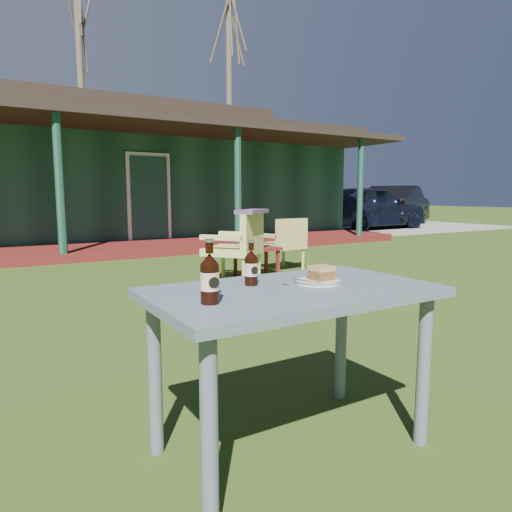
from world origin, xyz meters
TOP-DOWN VIEW (x-y plane):
  - ground at (0.00, 0.00)m, footprint 80.00×80.00m
  - pavilion at (-0.00, 9.39)m, footprint 15.80×8.30m
  - gravel_strip at (10.50, 8.50)m, footprint 9.00×6.00m
  - tree_mid at (3.00, 18.50)m, footprint 0.28×0.28m
  - tree_right at (9.50, 17.00)m, footprint 0.28×0.28m
  - car_near at (9.73, 7.73)m, footprint 4.32×1.95m
  - car_far at (12.04, 8.62)m, footprint 4.57×3.40m
  - cafe_table at (0.00, -1.60)m, footprint 1.20×0.70m
  - plate at (0.15, -1.58)m, footprint 0.20×0.20m
  - cake_slice at (0.18, -1.57)m, footprint 0.09×0.09m
  - fork at (0.09, -1.59)m, footprint 0.05×0.14m
  - cola_bottle_near at (-0.12, -1.46)m, footprint 0.06×0.06m
  - cola_bottle_far at (-0.42, -1.68)m, footprint 0.07×0.07m
  - bottle_cap at (-0.01, -1.56)m, footprint 0.03×0.03m
  - armchair_left at (1.66, 1.87)m, footprint 0.89×0.89m
  - armchair_right at (2.73, 2.41)m, footprint 0.63×0.60m
  - floral_throw at (1.77, 1.74)m, footprint 0.64×0.58m
  - side_table at (2.09, 2.16)m, footprint 0.60×0.40m

SIDE VIEW (x-z plane):
  - ground at x=0.00m, z-range 0.00..0.00m
  - gravel_strip at x=10.50m, z-range 0.00..0.02m
  - side_table at x=2.09m, z-range 0.14..0.54m
  - armchair_right at x=2.73m, z-range 0.05..0.82m
  - armchair_left at x=1.66m, z-range 0.06..0.94m
  - cafe_table at x=0.00m, z-range 0.26..0.98m
  - car_near at x=9.73m, z-range 0.00..1.44m
  - car_far at x=12.04m, z-range 0.00..1.44m
  - bottle_cap at x=-0.01m, z-range 0.72..0.73m
  - plate at x=0.15m, z-range 0.72..0.74m
  - fork at x=0.09m, z-range 0.73..0.74m
  - cake_slice at x=0.18m, z-range 0.73..0.80m
  - cola_bottle_near at x=-0.12m, z-range 0.70..0.90m
  - cola_bottle_far at x=-0.42m, z-range 0.70..0.93m
  - floral_throw at x=1.77m, z-range 0.88..0.93m
  - pavilion at x=0.00m, z-range -0.12..3.33m
  - tree_mid at x=3.00m, z-range 0.00..9.50m
  - tree_right at x=9.50m, z-range 0.00..11.00m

